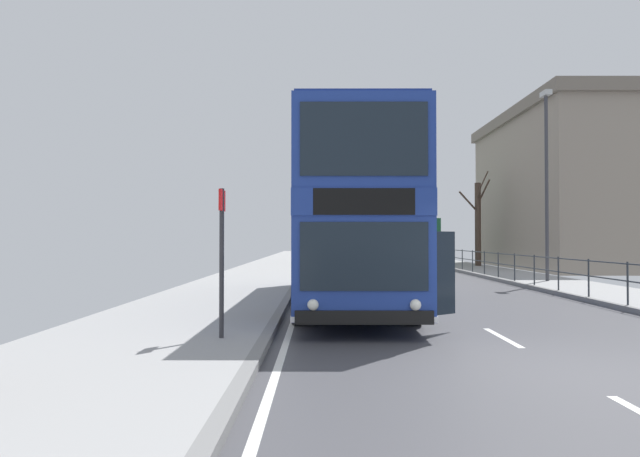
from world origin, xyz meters
The scene contains 8 objects.
ground centered at (-0.72, 0.00, 0.04)m, with size 15.80×140.00×0.20m.
double_decker_bus_main centered at (-2.57, 7.58, 2.35)m, with size 3.26×11.31×4.50m.
background_bus_far_lane centered at (2.76, 31.23, 1.70)m, with size 2.79×9.95×3.11m.
pedestrian_railing_far_kerb centered at (4.45, 12.51, 0.88)m, with size 0.05×32.52×1.10m.
bus_stop_sign_near centered at (-5.03, 1.79, 1.71)m, with size 0.08×0.44×2.53m.
street_lamp_far_side centered at (5.76, 14.53, 4.57)m, with size 0.28×0.60×7.65m.
bare_tree_far_00 centered at (6.57, 27.00, 2.95)m, with size 2.30×2.26×6.05m.
background_building_00 centered at (14.58, 26.98, 4.95)m, with size 12.64×15.21×9.86m.
Camera 1 is at (-3.36, -7.57, 1.81)m, focal length 30.96 mm.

